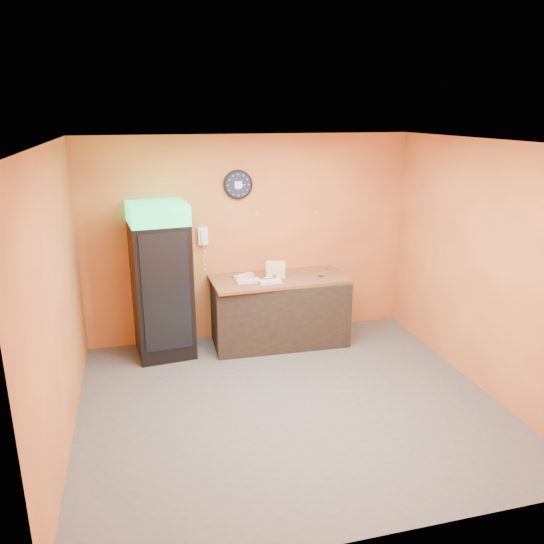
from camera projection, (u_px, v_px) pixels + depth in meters
name	position (u px, v px, depth m)	size (l,w,h in m)	color
floor	(289.00, 403.00, 5.83)	(4.50, 4.50, 0.00)	#47474C
back_wall	(250.00, 239.00, 7.28)	(4.50, 0.02, 2.80)	orange
left_wall	(57.00, 301.00, 4.89)	(0.02, 4.00, 2.80)	orange
right_wall	(482.00, 267.00, 5.96)	(0.02, 4.00, 2.80)	orange
ceiling	(292.00, 142.00, 5.01)	(4.50, 4.00, 0.02)	white
beverage_cooler	(161.00, 284.00, 6.74)	(0.77, 0.78, 2.01)	black
prep_counter	(279.00, 312.00, 7.26)	(1.80, 0.80, 0.90)	black
wall_clock	(238.00, 185.00, 6.99)	(0.39, 0.06, 0.39)	black
wall_phone	(203.00, 236.00, 7.05)	(0.13, 0.11, 0.23)	white
butcher_paper	(279.00, 279.00, 7.12)	(1.83, 0.81, 0.04)	brown
sub_roll_stack	(276.00, 270.00, 7.09)	(0.27, 0.16, 0.22)	beige
wrapped_sandwich_left	(248.00, 281.00, 6.91)	(0.30, 0.12, 0.04)	silver
wrapped_sandwich_mid	(270.00, 282.00, 6.87)	(0.29, 0.11, 0.04)	silver
wrapped_sandwich_right	(244.00, 276.00, 7.11)	(0.28, 0.11, 0.04)	silver
kitchen_tool	(275.00, 276.00, 7.09)	(0.06, 0.06, 0.06)	silver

